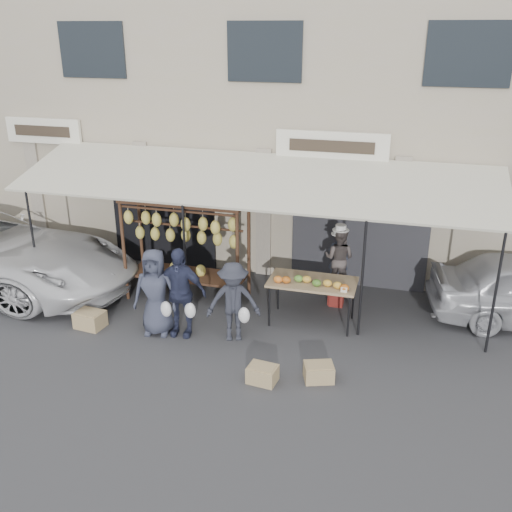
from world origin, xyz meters
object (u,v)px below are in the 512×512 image
at_px(vendor_left, 338,259).
at_px(crate_far, 90,319).
at_px(customer_left, 155,292).
at_px(customer_mid, 179,292).
at_px(banana_rack, 185,230).
at_px(crate_near_a, 262,374).
at_px(crate_near_b, 319,372).
at_px(customer_right, 233,302).
at_px(produce_table, 312,283).
at_px(vendor_right, 339,259).

height_order(vendor_left, crate_far, vendor_left).
height_order(customer_left, customer_mid, customer_mid).
bearing_deg(crate_far, customer_mid, 7.74).
relative_size(banana_rack, crate_far, 4.82).
relative_size(vendor_left, customer_left, 0.68).
height_order(vendor_left, crate_near_a, vendor_left).
height_order(banana_rack, customer_mid, banana_rack).
bearing_deg(crate_near_b, customer_mid, 163.60).
bearing_deg(customer_right, crate_near_a, -72.44).
relative_size(customer_mid, customer_right, 1.13).
relative_size(produce_table, crate_far, 3.15).
bearing_deg(crate_far, vendor_right, 26.70).
relative_size(banana_rack, produce_table, 1.53).
distance_m(banana_rack, vendor_right, 3.24).
bearing_deg(customer_left, customer_mid, 1.56).
relative_size(banana_rack, crate_near_a, 5.51).
relative_size(customer_left, crate_far, 3.16).
relative_size(banana_rack, vendor_left, 2.24).
bearing_deg(customer_left, customer_right, -1.54).
distance_m(vendor_left, customer_mid, 3.39).
bearing_deg(banana_rack, vendor_left, 11.75).
bearing_deg(vendor_left, vendor_right, 114.61).
bearing_deg(crate_far, customer_left, 7.21).
bearing_deg(crate_near_a, customer_right, 126.14).
relative_size(crate_near_a, crate_far, 0.87).
relative_size(customer_right, crate_far, 2.86).
bearing_deg(crate_near_a, vendor_left, 76.87).
xyz_separation_m(customer_mid, crate_near_a, (1.92, -1.13, -0.74)).
bearing_deg(vendor_left, customer_left, 37.53).
bearing_deg(crate_near_a, crate_near_b, 18.82).
xyz_separation_m(vendor_right, crate_near_a, (-0.78, -3.15, -0.91)).
relative_size(produce_table, vendor_left, 1.47).
bearing_deg(customer_left, produce_table, 14.65).
bearing_deg(crate_far, vendor_left, 27.52).
bearing_deg(vendor_right, produce_table, 79.72).
distance_m(vendor_left, customer_right, 2.60).
bearing_deg(crate_near_b, banana_rack, 145.16).
relative_size(vendor_left, customer_right, 0.75).
height_order(banana_rack, produce_table, banana_rack).
distance_m(banana_rack, vendor_left, 3.23).
distance_m(produce_table, customer_left, 3.00).
bearing_deg(crate_far, produce_table, 17.66).
relative_size(vendor_right, crate_near_b, 2.74).
height_order(banana_rack, crate_near_b, banana_rack).
bearing_deg(customer_left, crate_near_b, -20.74).
xyz_separation_m(crate_near_b, crate_far, (-4.62, 0.58, 0.02)).
bearing_deg(crate_far, crate_near_b, -7.13).
distance_m(customer_right, crate_far, 2.93).
distance_m(customer_left, customer_right, 1.50).
bearing_deg(vendor_left, crate_near_b, 95.51).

